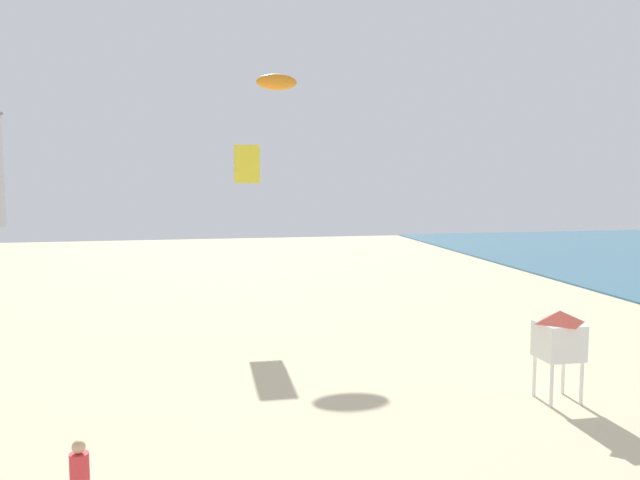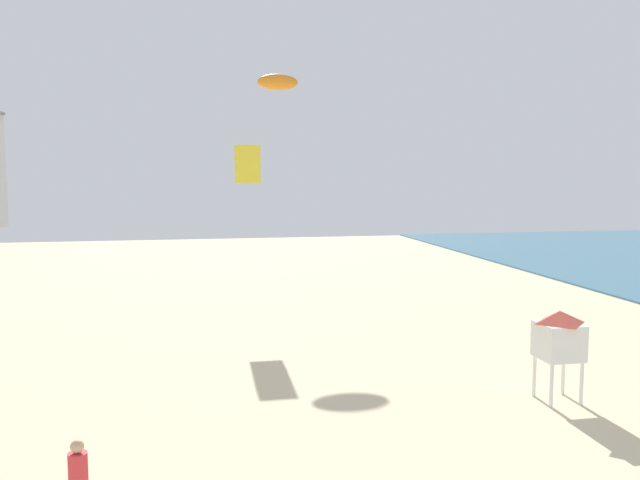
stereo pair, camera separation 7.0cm
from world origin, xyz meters
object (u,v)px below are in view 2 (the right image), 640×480
kite_orange_parafoil_2 (278,82)px  lifeguard_stand (559,336)px  kite_yellow_box (247,164)px  kite_flyer (78,479)px

kite_orange_parafoil_2 → lifeguard_stand: bearing=-74.7°
lifeguard_stand → kite_yellow_box: (-7.31, 14.50, 4.94)m
lifeguard_stand → kite_yellow_box: size_ratio=1.47×
kite_yellow_box → kite_orange_parafoil_2: kite_orange_parafoil_2 is taller
lifeguard_stand → kite_flyer: bearing=-176.5°
kite_orange_parafoil_2 → kite_yellow_box: bearing=-113.8°
lifeguard_stand → kite_orange_parafoil_2: kite_orange_parafoil_2 is taller
kite_orange_parafoil_2 → kite_flyer: bearing=-106.0°
kite_flyer → kite_orange_parafoil_2: 26.61m
kite_flyer → kite_yellow_box: size_ratio=0.94×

